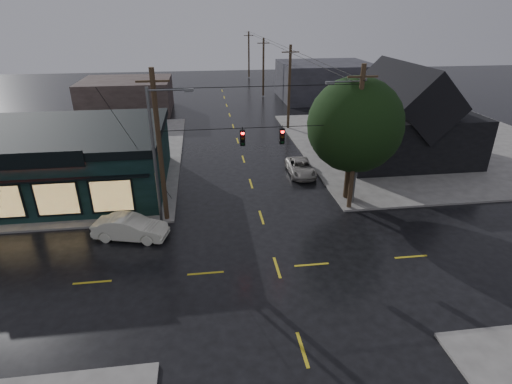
{
  "coord_description": "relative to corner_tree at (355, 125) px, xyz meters",
  "views": [
    {
      "loc": [
        -3.67,
        -18.29,
        13.23
      ],
      "look_at": [
        -0.65,
        4.04,
        2.89
      ],
      "focal_mm": 28.0,
      "sensor_mm": 36.0,
      "label": 1
    }
  ],
  "objects": [
    {
      "name": "streetlight_ne",
      "position": [
        -0.0,
        -0.97,
        -5.75
      ],
      "size": [
        5.4,
        0.3,
        9.15
      ],
      "primitive_type": null,
      "color": "slate",
      "rests_on": "ground"
    },
    {
      "name": "suv_silver",
      "position": [
        -2.43,
        5.29,
        -5.12
      ],
      "size": [
        2.19,
        4.62,
        1.27
      ],
      "primitive_type": "imported",
      "rotation": [
        0.0,
        0.0,
        -0.02
      ],
      "color": "#A29D96",
      "rests_on": "ground"
    },
    {
      "name": "bg_building_west",
      "position": [
        -21.0,
        31.83,
        -3.55
      ],
      "size": [
        12.0,
        10.0,
        4.4
      ],
      "primitive_type": "cube",
      "color": "#332825",
      "rests_on": "ground"
    },
    {
      "name": "utility_pole_ne",
      "position": [
        -0.5,
        -1.67,
        -5.75
      ],
      "size": [
        2.0,
        0.32,
        10.15
      ],
      "primitive_type": null,
      "color": "#332516",
      "rests_on": "ground"
    },
    {
      "name": "ne_building",
      "position": [
        8.0,
        8.83,
        -1.28
      ],
      "size": [
        12.6,
        11.6,
        8.75
      ],
      "color": "black",
      "rests_on": "ground"
    },
    {
      "name": "sidewalk_ne",
      "position": [
        13.0,
        11.83,
        -5.68
      ],
      "size": [
        28.0,
        28.0,
        0.15
      ],
      "primitive_type": "cube",
      "color": "#64615D",
      "rests_on": "ground"
    },
    {
      "name": "utility_pole_far_b",
      "position": [
        -0.5,
        39.83,
        -5.75
      ],
      "size": [
        2.0,
        0.32,
        9.15
      ],
      "primitive_type": null,
      "color": "#332516",
      "rests_on": "ground"
    },
    {
      "name": "utility_pole_nw",
      "position": [
        -13.5,
        -1.67,
        -5.75
      ],
      "size": [
        2.0,
        0.32,
        10.15
      ],
      "primitive_type": null,
      "color": "#332516",
      "rests_on": "ground"
    },
    {
      "name": "utility_pole_far_a",
      "position": [
        -0.5,
        19.83,
        -5.75
      ],
      "size": [
        2.0,
        0.32,
        9.65
      ],
      "primitive_type": null,
      "color": "#332516",
      "rests_on": "ground"
    },
    {
      "name": "span_signal_assembly",
      "position": [
        -6.9,
        -1.67,
        -0.05
      ],
      "size": [
        13.0,
        0.48,
        1.23
      ],
      "color": "black",
      "rests_on": "ground"
    },
    {
      "name": "pizza_shop",
      "position": [
        -22.0,
        4.77,
        -3.19
      ],
      "size": [
        16.3,
        12.34,
        4.9
      ],
      "color": "black",
      "rests_on": "ground"
    },
    {
      "name": "utility_pole_far_c",
      "position": [
        -0.5,
        59.83,
        -5.75
      ],
      "size": [
        2.0,
        0.32,
        9.15
      ],
      "primitive_type": null,
      "color": "#332516",
      "rests_on": "ground"
    },
    {
      "name": "sedan_cream",
      "position": [
        -15.57,
        -3.81,
        -5.0
      ],
      "size": [
        4.85,
        2.7,
        1.51
      ],
      "primitive_type": "imported",
      "rotation": [
        0.0,
        0.0,
        1.32
      ],
      "color": "silver",
      "rests_on": "ground"
    },
    {
      "name": "streetlight_nw",
      "position": [
        -13.8,
        -2.37,
        -5.75
      ],
      "size": [
        5.4,
        0.3,
        9.15
      ],
      "primitive_type": null,
      "color": "slate",
      "rests_on": "ground"
    },
    {
      "name": "corner_tree",
      "position": [
        0.0,
        0.0,
        0.0
      ],
      "size": [
        6.8,
        6.8,
        9.03
      ],
      "color": "black",
      "rests_on": "ground"
    },
    {
      "name": "bg_building_east",
      "position": [
        9.0,
        36.83,
        -2.95
      ],
      "size": [
        14.0,
        12.0,
        5.6
      ],
      "primitive_type": "cube",
      "color": "#2B2A30",
      "rests_on": "ground"
    },
    {
      "name": "sidewalk_nw",
      "position": [
        -27.0,
        11.83,
        -5.68
      ],
      "size": [
        28.0,
        28.0,
        0.15
      ],
      "primitive_type": "cube",
      "color": "#64615D",
      "rests_on": "ground"
    },
    {
      "name": "ground_plane",
      "position": [
        -7.0,
        -8.17,
        -5.75
      ],
      "size": [
        160.0,
        160.0,
        0.0
      ],
      "primitive_type": "plane",
      "color": "black"
    }
  ]
}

